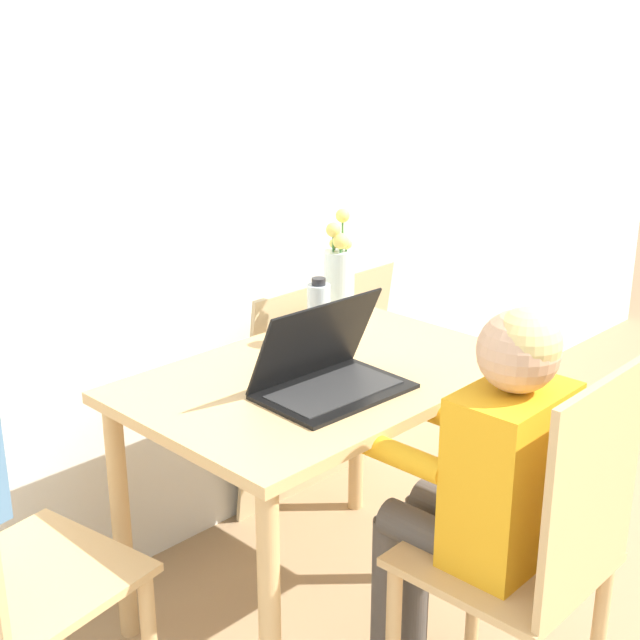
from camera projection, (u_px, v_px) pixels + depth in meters
The scene contains 8 objects.
wall_back at pixel (115, 154), 2.38m from camera, with size 6.40×0.05×2.50m.
dining_table at pixel (322, 409), 2.36m from camera, with size 1.02×0.68×0.72m.
chair_occupied at pixel (532, 559), 1.94m from camera, with size 0.41×0.41×0.94m.
person_seated at pixel (487, 469), 1.96m from camera, with size 0.30×0.43×1.04m.
laptop at pixel (326, 370), 2.20m from camera, with size 0.38×0.26×0.23m.
flower_vase at pixel (339, 281), 2.62m from camera, with size 0.09×0.09×0.36m.
water_bottle at pixel (319, 314), 2.50m from camera, with size 0.07×0.07×0.20m.
cardboard_panel at pixel (316, 389), 3.02m from camera, with size 0.64×0.13×0.80m.
Camera 1 is at (-1.33, 0.16, 1.61)m, focal length 50.00 mm.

